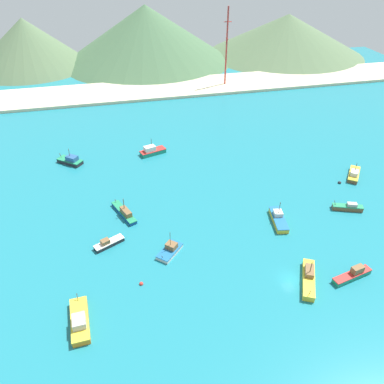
# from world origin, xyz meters

# --- Properties ---
(ground) EXTENTS (260.00, 280.00, 0.50)m
(ground) POSITION_xyz_m (0.00, 30.00, -0.25)
(ground) COLOR teal
(fishing_boat_0) EXTENTS (7.39, 5.01, 2.08)m
(fishing_boat_0) POSITION_xyz_m (-36.89, 19.35, 0.70)
(fishing_boat_0) COLOR #232328
(fishing_boat_0) RESTS_ON ground
(fishing_boat_1) EXTENTS (4.42, 9.87, 5.66)m
(fishing_boat_1) POSITION_xyz_m (5.41, 18.63, 0.87)
(fishing_boat_1) COLOR gold
(fishing_boat_1) RESTS_ON ground
(fishing_boat_2) EXTENTS (5.94, 10.94, 5.25)m
(fishing_boat_2) POSITION_xyz_m (-32.26, 30.16, 0.84)
(fishing_boat_2) COLOR #14478C
(fishing_boat_2) RESTS_ON ground
(fishing_boat_3) EXTENTS (3.86, 10.38, 3.02)m
(fishing_boat_3) POSITION_xyz_m (-43.19, -1.56, 1.01)
(fishing_boat_3) COLOR orange
(fishing_boat_3) RESTS_ON ground
(fishing_boat_4) EXTENTS (7.97, 4.44, 2.70)m
(fishing_boat_4) POSITION_xyz_m (25.31, 19.18, 0.81)
(fishing_boat_4) COLOR brown
(fishing_boat_4) RESTS_ON ground
(fishing_boat_5) EXTENTS (8.42, 7.67, 5.15)m
(fishing_boat_5) POSITION_xyz_m (-46.61, 60.83, 1.01)
(fishing_boat_5) COLOR #232328
(fishing_boat_5) RESTS_ON ground
(fishing_boat_6) EXTENTS (9.64, 3.88, 2.74)m
(fishing_boat_6) POSITION_xyz_m (13.11, -2.56, 0.91)
(fishing_boat_6) COLOR #198466
(fishing_boat_6) RESTS_ON ground
(fishing_boat_7) EXTENTS (7.03, 10.78, 5.09)m
(fishing_boat_7) POSITION_xyz_m (3.43, -1.43, 0.92)
(fishing_boat_7) COLOR gold
(fishing_boat_7) RESTS_ON ground
(fishing_boat_8) EXTENTS (7.79, 8.92, 4.75)m
(fishing_boat_8) POSITION_xyz_m (36.07, 33.49, 0.87)
(fishing_boat_8) COLOR brown
(fishing_boat_8) RESTS_ON ground
(fishing_boat_9) EXTENTS (7.00, 7.18, 5.87)m
(fishing_boat_9) POSITION_xyz_m (-23.30, 13.76, 0.73)
(fishing_boat_9) COLOR silver
(fishing_boat_9) RESTS_ON ground
(fishing_boat_10) EXTENTS (9.00, 5.55, 5.56)m
(fishing_boat_10) POSITION_xyz_m (-20.65, 61.13, 1.10)
(fishing_boat_10) COLOR #198466
(fishing_boat_10) RESTS_ON ground
(buoy_0) EXTENTS (0.94, 0.94, 0.94)m
(buoy_0) POSITION_xyz_m (30.09, 31.18, 0.17)
(buoy_0) COLOR #232328
(buoy_0) RESTS_ON ground
(buoy_1) EXTENTS (0.85, 0.85, 0.85)m
(buoy_1) POSITION_xyz_m (-30.90, 5.69, 0.15)
(buoy_1) COLOR red
(buoy_1) RESTS_ON ground
(beach_strip) EXTENTS (247.00, 25.63, 1.20)m
(beach_strip) POSITION_xyz_m (0.00, 120.76, 0.60)
(beach_strip) COLOR beige
(beach_strip) RESTS_ON ground
(hill_west) EXTENTS (61.65, 61.65, 24.54)m
(hill_west) POSITION_xyz_m (-69.90, 172.09, 12.27)
(hill_west) COLOR #56704C
(hill_west) RESTS_ON ground
(hill_central) EXTENTS (92.44, 92.44, 29.00)m
(hill_central) POSITION_xyz_m (-7.58, 169.20, 14.50)
(hill_central) COLOR #476B47
(hill_central) RESTS_ON ground
(hill_east) EXTENTS (90.15, 90.15, 22.03)m
(hill_east) POSITION_xyz_m (73.11, 165.08, 11.02)
(hill_east) COLOR #56704C
(hill_east) RESTS_ON ground
(radio_tower) EXTENTS (3.45, 2.76, 34.51)m
(radio_tower) POSITION_xyz_m (22.14, 119.31, 17.60)
(radio_tower) COLOR #B7332D
(radio_tower) RESTS_ON ground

